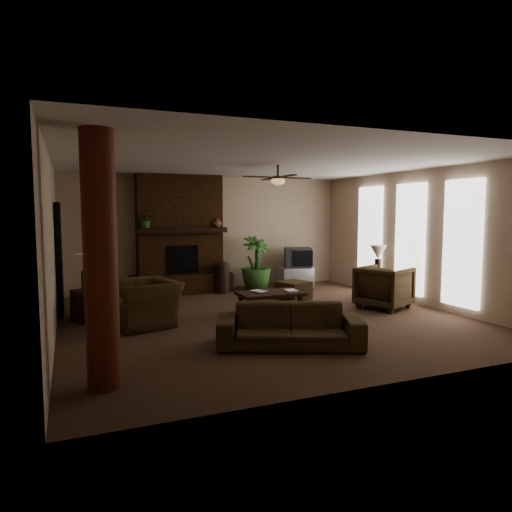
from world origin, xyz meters
name	(u,v)px	position (x,y,z in m)	size (l,w,h in m)	color
room_shell	(264,241)	(0.00, 0.00, 1.40)	(7.00, 7.00, 7.00)	brown
fireplace	(180,244)	(-0.80, 3.22, 1.16)	(2.40, 0.70, 2.80)	#472813
windows	(410,239)	(3.45, 0.20, 1.35)	(0.08, 3.65, 2.35)	white
log_column	(101,261)	(-2.95, -2.40, 1.40)	(0.36, 0.36, 2.80)	maroon
doorway	(59,259)	(-3.44, 1.80, 1.05)	(0.10, 1.00, 2.10)	black
ceiling_fan	(278,180)	(0.40, 0.30, 2.53)	(1.35, 1.35, 0.37)	#322116
sofa	(290,319)	(-0.36, -1.77, 0.40)	(2.06, 0.60, 0.80)	#3E2F1A
armchair_left	(143,295)	(-2.13, 0.30, 0.51)	(1.17, 0.76, 1.03)	#3E2F1A
armchair_right	(384,285)	(2.56, -0.13, 0.47)	(0.91, 0.85, 0.94)	#3E2F1A
coffee_table	(270,295)	(0.21, 0.21, 0.37)	(1.20, 0.70, 0.43)	black
ottoman	(294,290)	(1.30, 1.38, 0.20)	(0.60, 0.60, 0.40)	#3E2F1A
tv_stand	(295,277)	(2.13, 2.92, 0.25)	(0.85, 0.50, 0.50)	#ADADAF
tv	(298,257)	(2.17, 2.88, 0.76)	(0.78, 0.71, 0.52)	#333335
floor_vase	(222,275)	(0.10, 2.77, 0.43)	(0.34, 0.34, 0.77)	#2F211A
floor_plant	(256,275)	(0.98, 2.81, 0.37)	(0.74, 1.33, 0.74)	#315E25
side_table_left	(89,305)	(-2.96, 1.00, 0.28)	(0.50, 0.50, 0.55)	black
lamp_left	(85,265)	(-3.01, 0.96, 1.00)	(0.37, 0.37, 0.65)	#322116
side_table_right	(377,287)	(3.03, 0.71, 0.28)	(0.50, 0.50, 0.55)	black
lamp_right	(378,254)	(3.01, 0.68, 1.00)	(0.41, 0.41, 0.65)	#322116
mantel_plant	(146,221)	(-1.64, 2.94, 1.72)	(0.38, 0.42, 0.33)	#315E25
mantel_vase	(217,223)	(0.05, 2.97, 1.67)	(0.22, 0.23, 0.22)	brown
book_a	(254,285)	(-0.09, 0.26, 0.57)	(0.22, 0.03, 0.29)	#999999
book_b	(286,284)	(0.51, 0.16, 0.58)	(0.21, 0.02, 0.29)	#999999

